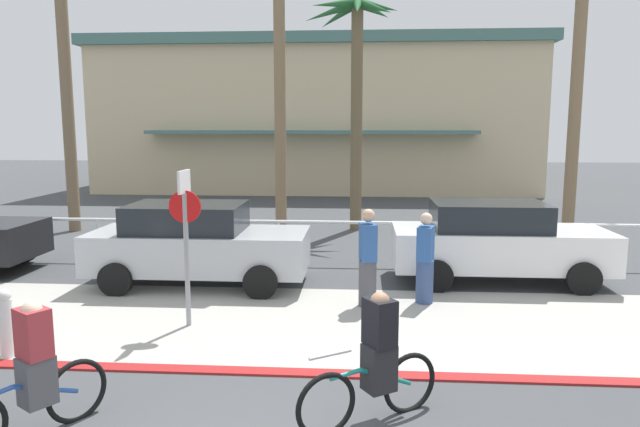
{
  "coord_description": "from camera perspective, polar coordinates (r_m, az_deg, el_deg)",
  "views": [
    {
      "loc": [
        0.84,
        -5.05,
        3.24
      ],
      "look_at": [
        0.06,
        6.0,
        1.58
      ],
      "focal_mm": 32.62,
      "sensor_mm": 36.0,
      "label": 1
    }
  ],
  "objects": [
    {
      "name": "ground_plane",
      "position": [
        15.42,
        0.8,
        -3.62
      ],
      "size": [
        80.0,
        80.0,
        0.0
      ],
      "primitive_type": "plane",
      "color": "#424447"
    },
    {
      "name": "sidewalk_strip",
      "position": [
        9.83,
        -1.13,
        -10.65
      ],
      "size": [
        44.0,
        4.0,
        0.02
      ],
      "primitive_type": "cube",
      "color": "#ADAAA0",
      "rests_on": "ground"
    },
    {
      "name": "curb_paint",
      "position": [
        7.98,
        -2.46,
        -15.32
      ],
      "size": [
        44.0,
        0.24,
        0.03
      ],
      "primitive_type": "cube",
      "color": "maroon",
      "rests_on": "ground"
    },
    {
      "name": "building_backdrop",
      "position": [
        32.8,
        -0.02,
        9.43
      ],
      "size": [
        22.12,
        12.75,
        7.51
      ],
      "color": "beige",
      "rests_on": "ground"
    },
    {
      "name": "rail_fence",
      "position": [
        13.79,
        0.46,
        -1.53
      ],
      "size": [
        24.51,
        0.08,
        1.04
      ],
      "color": "white",
      "rests_on": "ground"
    },
    {
      "name": "stop_sign_bike_lane",
      "position": [
        9.52,
        -13.05,
        -1.15
      ],
      "size": [
        0.52,
        0.56,
        2.56
      ],
      "color": "gray",
      "rests_on": "ground"
    },
    {
      "name": "bollard_1",
      "position": [
        9.4,
        -28.45,
        -9.38
      ],
      "size": [
        0.2,
        0.2,
        1.0
      ],
      "color": "white",
      "rests_on": "ground"
    },
    {
      "name": "palm_tree_1",
      "position": [
        19.82,
        -23.91,
        16.0
      ],
      "size": [
        3.32,
        3.05,
        8.51
      ],
      "color": "#756047",
      "rests_on": "ground"
    },
    {
      "name": "palm_tree_2",
      "position": [
        18.83,
        -4.04,
        17.85
      ],
      "size": [
        3.02,
        2.97,
        8.98
      ],
      "color": "#846B4C",
      "rests_on": "ground"
    },
    {
      "name": "palm_tree_3",
      "position": [
        18.42,
        3.46,
        15.22
      ],
      "size": [
        2.88,
        3.25,
        7.1
      ],
      "color": "brown",
      "rests_on": "ground"
    },
    {
      "name": "palm_tree_4",
      "position": [
        19.26,
        24.34,
        17.51
      ],
      "size": [
        3.03,
        3.22,
        8.49
      ],
      "color": "#846B4C",
      "rests_on": "ground"
    },
    {
      "name": "car_silver_1",
      "position": [
        12.17,
        -11.98,
        -2.9
      ],
      "size": [
        4.4,
        2.02,
        1.69
      ],
      "color": "#B2B7BC",
      "rests_on": "ground"
    },
    {
      "name": "car_white_2",
      "position": [
        12.7,
        16.95,
        -2.61
      ],
      "size": [
        4.4,
        2.02,
        1.69
      ],
      "color": "white",
      "rests_on": "ground"
    },
    {
      "name": "cyclist_teal_0",
      "position": [
        6.6,
        5.47,
        -14.2
      ],
      "size": [
        1.56,
        1.04,
        1.5
      ],
      "color": "black",
      "rests_on": "ground"
    },
    {
      "name": "cyclist_blue_1",
      "position": [
        6.93,
        -26.43,
        -13.95
      ],
      "size": [
        1.06,
        1.55,
        1.5
      ],
      "color": "black",
      "rests_on": "ground"
    },
    {
      "name": "pedestrian_0",
      "position": [
        10.5,
        4.71,
        -4.73
      ],
      "size": [
        0.38,
        0.44,
        1.8
      ],
      "color": "#4C4C51",
      "rests_on": "ground"
    },
    {
      "name": "pedestrian_1",
      "position": [
        10.84,
        10.27,
        -4.7
      ],
      "size": [
        0.4,
        0.46,
        1.7
      ],
      "color": "#384C7A",
      "rests_on": "ground"
    }
  ]
}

